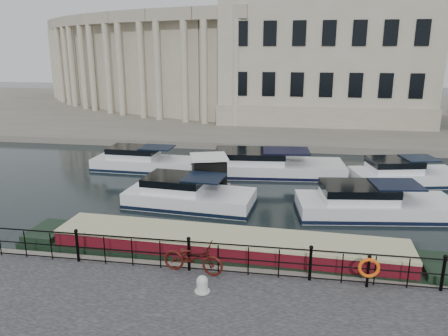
% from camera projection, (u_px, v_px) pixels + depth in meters
% --- Properties ---
extents(ground_plane, '(160.00, 160.00, 0.00)m').
position_uv_depth(ground_plane, '(203.00, 255.00, 17.04)').
color(ground_plane, black).
rests_on(ground_plane, ground).
extents(far_bank, '(120.00, 42.00, 0.55)m').
position_uv_depth(far_bank, '(268.00, 111.00, 54.07)').
color(far_bank, '#6B665B').
rests_on(far_bank, ground_plane).
extents(railing, '(24.14, 0.14, 1.22)m').
position_uv_depth(railing, '(189.00, 253.00, 14.58)').
color(railing, black).
rests_on(railing, near_quay).
extents(civic_building, '(53.55, 31.84, 16.85)m').
position_uv_depth(civic_building, '(258.00, 55.00, 48.34)').
color(civic_building, '#ADA38C').
rests_on(civic_building, far_bank).
extents(bicycle, '(2.18, 1.01, 1.10)m').
position_uv_depth(bicycle, '(193.00, 257.00, 14.46)').
color(bicycle, '#47120C').
rests_on(bicycle, near_quay).
extents(mooring_bollard, '(0.48, 0.48, 0.54)m').
position_uv_depth(mooring_bollard, '(202.00, 284.00, 13.40)').
color(mooring_bollard, beige).
rests_on(mooring_bollard, near_quay).
extents(life_ring_post, '(0.66, 0.18, 1.08)m').
position_uv_depth(life_ring_post, '(369.00, 268.00, 13.48)').
color(life_ring_post, black).
rests_on(life_ring_post, near_quay).
extents(narrowboat, '(16.27, 2.83, 1.59)m').
position_uv_depth(narrowboat, '(228.00, 256.00, 16.19)').
color(narrowboat, black).
rests_on(narrowboat, ground_plane).
extents(harbour_hut, '(3.22, 2.92, 2.17)m').
position_uv_depth(harbour_hut, '(209.00, 176.00, 24.11)').
color(harbour_hut, '#6B665B').
rests_on(harbour_hut, ground_plane).
extents(cabin_cruisers, '(23.00, 10.14, 1.99)m').
position_uv_depth(cabin_cruisers, '(270.00, 180.00, 25.33)').
color(cabin_cruisers, white).
rests_on(cabin_cruisers, ground_plane).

